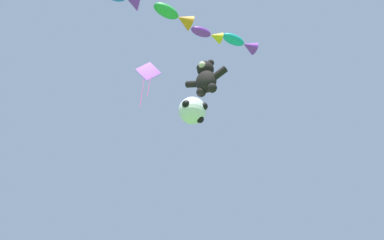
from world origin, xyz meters
name	(u,v)px	position (x,y,z in m)	size (l,w,h in m)	color
teddy_bear_kite	(206,78)	(2.27, 3.12, 9.15)	(1.91, 0.84, 1.94)	black
soccer_ball_kite	(193,111)	(1.64, 3.13, 7.56)	(1.19, 1.18, 1.09)	white
fish_kite_teal	(241,43)	(3.75, 4.68, 12.80)	(1.68, 1.93, 0.68)	#19ADB2
fish_kite_violet	(209,34)	(2.67, 2.80, 11.72)	(1.38, 1.44, 0.55)	purple
fish_kite_emerald	(175,16)	(1.64, 1.47, 12.14)	(1.57, 1.91, 0.72)	green
diamond_kite	(148,74)	(-0.96, 3.11, 11.29)	(1.08, 0.87, 3.18)	purple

